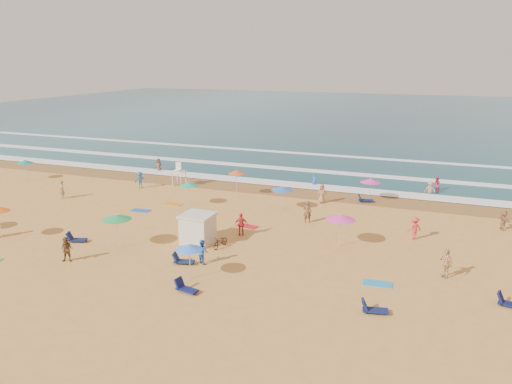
% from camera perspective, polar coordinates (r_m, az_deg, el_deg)
% --- Properties ---
extents(ground, '(220.00, 220.00, 0.00)m').
position_cam_1_polar(ground, '(37.66, -0.28, -4.74)').
color(ground, gold).
rests_on(ground, ground).
extents(ocean, '(220.00, 140.00, 0.18)m').
position_cam_1_polar(ocean, '(118.37, 14.92, 8.43)').
color(ocean, '#0C4756').
rests_on(ocean, ground).
extents(wet_sand, '(220.00, 220.00, 0.00)m').
position_cam_1_polar(wet_sand, '(48.97, 5.07, -0.07)').
color(wet_sand, olive).
rests_on(wet_sand, ground).
extents(surf_foam, '(200.00, 18.70, 0.05)m').
position_cam_1_polar(surf_foam, '(57.23, 7.55, 2.18)').
color(surf_foam, white).
rests_on(surf_foam, ground).
extents(cabana, '(2.00, 2.00, 2.00)m').
position_cam_1_polar(cabana, '(35.76, -6.66, -4.24)').
color(cabana, silver).
rests_on(cabana, ground).
extents(cabana_roof, '(2.20, 2.20, 0.12)m').
position_cam_1_polar(cabana_roof, '(35.43, -6.71, -2.62)').
color(cabana_roof, silver).
rests_on(cabana_roof, cabana).
extents(bicycle, '(0.80, 1.67, 0.84)m').
position_cam_1_polar(bicycle, '(34.91, -4.08, -5.68)').
color(bicycle, black).
rests_on(bicycle, ground).
extents(lifeguard_stand, '(1.20, 1.20, 2.10)m').
position_cam_1_polar(lifeguard_stand, '(51.77, -8.80, 1.84)').
color(lifeguard_stand, white).
rests_on(lifeguard_stand, ground).
extents(beach_umbrellas, '(65.00, 23.41, 0.81)m').
position_cam_1_polar(beach_umbrellas, '(36.98, 1.73, -1.69)').
color(beach_umbrellas, '#118E84').
rests_on(beach_umbrellas, ground).
extents(loungers, '(38.76, 22.81, 0.34)m').
position_cam_1_polar(loungers, '(32.25, 10.99, -8.22)').
color(loungers, '#0F184F').
rests_on(loungers, ground).
extents(towels, '(48.74, 22.53, 0.03)m').
position_cam_1_polar(towels, '(35.35, 1.11, -6.07)').
color(towels, '#C95419').
rests_on(towels, ground).
extents(beachgoers, '(38.64, 28.13, 2.07)m').
position_cam_1_polar(beachgoers, '(41.28, 1.83, -1.79)').
color(beachgoers, red).
rests_on(beachgoers, ground).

